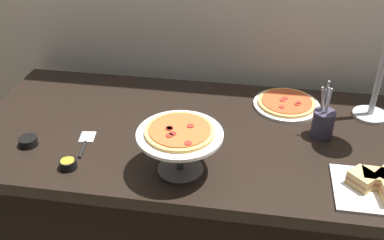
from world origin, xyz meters
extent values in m
cube|color=black|center=(0.00, 0.00, 0.73)|extent=(1.90, 0.84, 0.05)
cube|color=black|center=(0.00, 0.00, 0.35)|extent=(1.75, 0.74, 0.71)
cylinder|color=#B7BABF|center=(0.63, 0.23, 0.77)|extent=(0.14, 0.14, 0.01)
cylinder|color=white|center=(0.29, 0.25, 0.77)|extent=(0.28, 0.28, 0.01)
cylinder|color=#DBA856|center=(0.29, 0.25, 0.78)|extent=(0.25, 0.25, 0.01)
cylinder|color=#B74723|center=(0.29, 0.25, 0.79)|extent=(0.22, 0.22, 0.00)
cylinder|color=maroon|center=(0.34, 0.24, 0.79)|extent=(0.02, 0.02, 0.00)
cylinder|color=maroon|center=(0.27, 0.25, 0.79)|extent=(0.02, 0.02, 0.00)
cylinder|color=maroon|center=(0.33, 0.23, 0.79)|extent=(0.02, 0.02, 0.00)
cylinder|color=maroon|center=(0.28, 0.27, 0.79)|extent=(0.02, 0.02, 0.00)
cylinder|color=maroon|center=(0.27, 0.19, 0.79)|extent=(0.02, 0.02, 0.00)
cylinder|color=#595B60|center=(-0.08, -0.25, 0.83)|extent=(0.02, 0.02, 0.14)
cylinder|color=#595B60|center=(-0.08, -0.25, 0.76)|extent=(0.16, 0.16, 0.01)
cylinder|color=white|center=(-0.08, -0.25, 0.91)|extent=(0.29, 0.29, 0.01)
cylinder|color=#DBA856|center=(-0.08, -0.25, 0.92)|extent=(0.23, 0.23, 0.01)
cylinder|color=#C65628|center=(-0.08, -0.25, 0.93)|extent=(0.21, 0.21, 0.00)
cylinder|color=maroon|center=(-0.04, -0.33, 0.93)|extent=(0.02, 0.02, 0.00)
cylinder|color=maroon|center=(-0.12, -0.25, 0.93)|extent=(0.02, 0.02, 0.00)
cylinder|color=maroon|center=(-0.11, -0.25, 0.93)|extent=(0.02, 0.02, 0.00)
cylinder|color=maroon|center=(-0.11, -0.29, 0.93)|extent=(0.02, 0.02, 0.00)
cylinder|color=maroon|center=(-0.05, -0.23, 0.93)|extent=(0.02, 0.02, 0.00)
cylinder|color=maroon|center=(-0.10, -0.28, 0.93)|extent=(0.02, 0.02, 0.00)
cube|color=white|center=(0.60, -0.26, 0.77)|extent=(0.33, 0.23, 0.01)
cube|color=tan|center=(0.53, -0.24, 0.78)|extent=(0.11, 0.11, 0.02)
cube|color=#9E6642|center=(0.53, -0.24, 0.80)|extent=(0.11, 0.11, 0.01)
cube|color=tan|center=(0.53, -0.24, 0.81)|extent=(0.11, 0.11, 0.02)
cube|color=tan|center=(0.57, -0.23, 0.78)|extent=(0.09, 0.07, 0.02)
cube|color=#9E6642|center=(0.57, -0.23, 0.80)|extent=(0.09, 0.07, 0.01)
cube|color=tan|center=(0.57, -0.23, 0.81)|extent=(0.09, 0.07, 0.02)
cylinder|color=black|center=(-0.47, -0.30, 0.78)|extent=(0.06, 0.06, 0.03)
cylinder|color=gold|center=(-0.47, -0.30, 0.79)|extent=(0.05, 0.05, 0.01)
cylinder|color=black|center=(-0.67, -0.20, 0.78)|extent=(0.07, 0.07, 0.03)
cylinder|color=#562D14|center=(-0.67, -0.20, 0.79)|extent=(0.06, 0.06, 0.01)
cylinder|color=#383347|center=(0.42, 0.05, 0.82)|extent=(0.08, 0.08, 0.11)
cylinder|color=#B7BABF|center=(0.41, 0.06, 0.88)|extent=(0.03, 0.01, 0.17)
cylinder|color=#B7BABF|center=(0.41, 0.06, 0.89)|extent=(0.03, 0.01, 0.20)
cylinder|color=#B7BABF|center=(0.42, 0.03, 0.89)|extent=(0.01, 0.02, 0.18)
cylinder|color=#B7BABF|center=(0.41, 0.06, 0.87)|extent=(0.02, 0.01, 0.16)
cylinder|color=#B7BABF|center=(0.42, 0.04, 0.88)|extent=(0.01, 0.04, 0.17)
cube|color=#B7BABF|center=(-0.47, -0.11, 0.76)|extent=(0.07, 0.08, 0.00)
cylinder|color=black|center=(-0.46, -0.20, 0.76)|extent=(0.03, 0.10, 0.01)
camera|label=1|loc=(0.16, -1.45, 1.75)|focal=41.85mm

